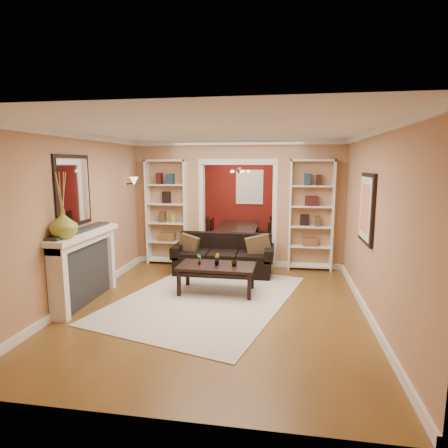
% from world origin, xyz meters
% --- Properties ---
extents(floor, '(8.00, 8.00, 0.00)m').
position_xyz_m(floor, '(0.00, 0.00, 0.00)').
color(floor, brown).
rests_on(floor, ground).
extents(ceiling, '(8.00, 8.00, 0.00)m').
position_xyz_m(ceiling, '(0.00, 0.00, 2.70)').
color(ceiling, white).
rests_on(ceiling, ground).
extents(wall_back, '(8.00, 0.00, 8.00)m').
position_xyz_m(wall_back, '(0.00, 4.00, 1.35)').
color(wall_back, tan).
rests_on(wall_back, ground).
extents(wall_front, '(8.00, 0.00, 8.00)m').
position_xyz_m(wall_front, '(0.00, -4.00, 1.35)').
color(wall_front, tan).
rests_on(wall_front, ground).
extents(wall_left, '(0.00, 8.00, 8.00)m').
position_xyz_m(wall_left, '(-2.25, 0.00, 1.35)').
color(wall_left, tan).
rests_on(wall_left, ground).
extents(wall_right, '(0.00, 8.00, 8.00)m').
position_xyz_m(wall_right, '(2.25, 0.00, 1.35)').
color(wall_right, tan).
rests_on(wall_right, ground).
extents(partition_wall, '(4.50, 0.15, 2.70)m').
position_xyz_m(partition_wall, '(0.00, 1.20, 1.35)').
color(partition_wall, tan).
rests_on(partition_wall, floor).
extents(red_back_panel, '(4.44, 0.04, 2.64)m').
position_xyz_m(red_back_panel, '(0.00, 3.97, 1.32)').
color(red_back_panel, maroon).
rests_on(red_back_panel, floor).
extents(dining_window, '(0.78, 0.03, 0.98)m').
position_xyz_m(dining_window, '(0.00, 3.93, 1.55)').
color(dining_window, '#8CA5CC').
rests_on(dining_window, wall_back).
extents(area_rug, '(3.32, 4.02, 0.01)m').
position_xyz_m(area_rug, '(-0.25, -1.02, 0.01)').
color(area_rug, beige).
rests_on(area_rug, floor).
extents(sofa, '(2.01, 0.87, 0.79)m').
position_xyz_m(sofa, '(-0.20, 0.45, 0.39)').
color(sofa, black).
rests_on(sofa, floor).
extents(pillow_left, '(0.43, 0.23, 0.41)m').
position_xyz_m(pillow_left, '(-0.91, 0.43, 0.59)').
color(pillow_left, brown).
rests_on(pillow_left, sofa).
extents(pillow_right, '(0.49, 0.23, 0.47)m').
position_xyz_m(pillow_right, '(0.52, 0.43, 0.62)').
color(pillow_right, brown).
rests_on(pillow_right, sofa).
extents(coffee_table, '(1.32, 0.73, 0.49)m').
position_xyz_m(coffee_table, '(-0.12, -0.72, 0.25)').
color(coffee_table, black).
rests_on(coffee_table, floor).
extents(plant_left, '(0.10, 0.11, 0.18)m').
position_xyz_m(plant_left, '(-0.43, -0.72, 0.58)').
color(plant_left, '#336626').
rests_on(plant_left, coffee_table).
extents(plant_center, '(0.12, 0.14, 0.20)m').
position_xyz_m(plant_center, '(-0.12, -0.72, 0.59)').
color(plant_center, '#336626').
rests_on(plant_center, coffee_table).
extents(plant_right, '(0.14, 0.14, 0.19)m').
position_xyz_m(plant_right, '(0.18, -0.72, 0.59)').
color(plant_right, '#336626').
rests_on(plant_right, coffee_table).
extents(bookshelf_left, '(0.90, 0.30, 2.30)m').
position_xyz_m(bookshelf_left, '(-1.55, 1.03, 1.15)').
color(bookshelf_left, white).
rests_on(bookshelf_left, floor).
extents(bookshelf_right, '(0.90, 0.30, 2.30)m').
position_xyz_m(bookshelf_right, '(1.55, 1.03, 1.15)').
color(bookshelf_right, white).
rests_on(bookshelf_right, floor).
extents(fireplace, '(0.32, 1.70, 1.16)m').
position_xyz_m(fireplace, '(-2.09, -1.50, 0.58)').
color(fireplace, white).
rests_on(fireplace, floor).
extents(vase, '(0.46, 0.46, 0.40)m').
position_xyz_m(vase, '(-2.09, -2.04, 1.36)').
color(vase, olive).
rests_on(vase, fireplace).
extents(mirror, '(0.03, 0.95, 1.10)m').
position_xyz_m(mirror, '(-2.23, -1.50, 1.80)').
color(mirror, silver).
rests_on(mirror, wall_left).
extents(wall_sconce, '(0.18, 0.18, 0.22)m').
position_xyz_m(wall_sconce, '(-2.15, 0.55, 1.83)').
color(wall_sconce, '#FFE0A5').
rests_on(wall_sconce, wall_left).
extents(framed_art, '(0.04, 0.85, 1.05)m').
position_xyz_m(framed_art, '(2.21, -1.00, 1.55)').
color(framed_art, black).
rests_on(framed_art, wall_right).
extents(dining_table, '(1.83, 1.02, 0.64)m').
position_xyz_m(dining_table, '(-0.13, 2.53, 0.32)').
color(dining_table, black).
rests_on(dining_table, floor).
extents(dining_chair_nw, '(0.60, 0.60, 0.92)m').
position_xyz_m(dining_chair_nw, '(-0.68, 2.23, 0.46)').
color(dining_chair_nw, black).
rests_on(dining_chair_nw, floor).
extents(dining_chair_ne, '(0.51, 0.51, 0.85)m').
position_xyz_m(dining_chair_ne, '(0.42, 2.23, 0.42)').
color(dining_chair_ne, black).
rests_on(dining_chair_ne, floor).
extents(dining_chair_sw, '(0.52, 0.52, 0.81)m').
position_xyz_m(dining_chair_sw, '(-0.68, 2.83, 0.40)').
color(dining_chair_sw, black).
rests_on(dining_chair_sw, floor).
extents(dining_chair_se, '(0.51, 0.51, 0.93)m').
position_xyz_m(dining_chair_se, '(0.42, 2.83, 0.46)').
color(dining_chair_se, black).
rests_on(dining_chair_se, floor).
extents(chandelier, '(0.50, 0.50, 0.30)m').
position_xyz_m(chandelier, '(0.00, 2.70, 2.02)').
color(chandelier, '#39201A').
rests_on(chandelier, ceiling).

